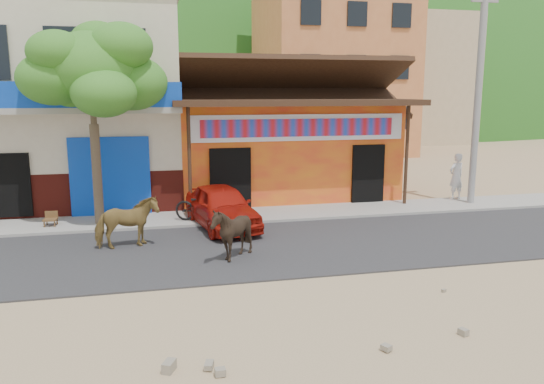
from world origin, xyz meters
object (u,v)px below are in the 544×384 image
Objects in this scene: red_car at (222,206)px; scooter at (203,206)px; cow_dark at (232,233)px; cow_tan at (127,223)px; cafe_chair_left at (50,213)px; tree at (94,124)px; utility_pole at (478,90)px; pedestrian at (456,176)px.

scooter is (-0.50, 0.50, -0.08)m from red_car.
cow_dark is 3.70m from scooter.
cow_tan is 0.42× the size of red_car.
red_car is 4.79× the size of cafe_chair_left.
tree is 4.02m from scooter.
cafe_chair_left is (-4.83, 4.17, -0.20)m from cow_dark.
tree is at bearing 6.79° from cow_tan.
cow_tan reaches higher than cafe_chair_left.
utility_pole is at bearing -2.83° from red_car.
utility_pole is 5.04× the size of cow_tan.
cow_tan reaches higher than scooter.
cafe_chair_left is at bearing 29.37° from cow_tan.
utility_pole is 10.90m from cow_dark.
cow_tan is at bearing -43.42° from cafe_chair_left.
red_car is at bearing -107.49° from scooter.
cow_tan is at bearing -159.73° from red_car.
cow_tan is 2.02× the size of cafe_chair_left.
tree is 12.84m from utility_pole.
pedestrian reaches higher than cow_dark.
utility_pole is at bearing 0.90° from tree.
cafe_chair_left is at bearing -179.21° from tree.
scooter is (-0.33, 3.69, -0.11)m from cow_dark.
scooter is at bearing -59.06° from cow_tan.
tree is 7.61× the size of cafe_chair_left.
red_car reaches higher than cafe_chair_left.
pedestrian reaches higher than cafe_chair_left.
scooter is at bearing -1.58° from cafe_chair_left.
red_car reaches higher than scooter.
tree is at bearing 154.21° from red_car.
tree reaches higher than red_car.
cow_dark reaches higher than scooter.
tree is 2.96m from cafe_chair_left.
cafe_chair_left is at bearing 158.64° from red_car.
cow_tan is at bearing 161.15° from scooter.
utility_pole reaches higher than tree.
pedestrian reaches higher than red_car.
cow_dark is 6.38m from cafe_chair_left.
utility_pole reaches higher than cow_dark.
cow_dark is 10.49m from pedestrian.
cow_tan is at bearing -125.74° from cow_dark.
cafe_chair_left is (-4.50, 0.48, -0.09)m from scooter.
utility_pole reaches higher than cafe_chair_left.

